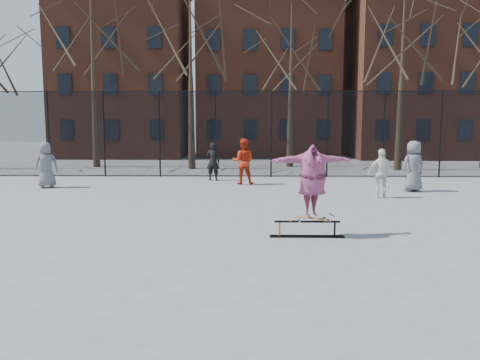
{
  "coord_description": "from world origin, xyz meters",
  "views": [
    {
      "loc": [
        0.17,
        -8.74,
        2.6
      ],
      "look_at": [
        -0.03,
        1.5,
        1.31
      ],
      "focal_mm": 35.0,
      "sensor_mm": 36.0,
      "label": 1
    }
  ],
  "objects_px": {
    "bystander_white": "(382,173)",
    "bystander_red": "(243,162)",
    "skate_rail": "(307,230)",
    "skater": "(313,181)",
    "bystander_grey": "(46,165)",
    "bystander_extra": "(413,166)",
    "skateboard": "(312,218)",
    "bystander_black": "(213,162)"
  },
  "relations": [
    {
      "from": "bystander_white",
      "to": "bystander_red",
      "type": "bearing_deg",
      "value": -38.17
    },
    {
      "from": "skate_rail",
      "to": "skater",
      "type": "distance_m",
      "value": 1.14
    },
    {
      "from": "bystander_white",
      "to": "skate_rail",
      "type": "bearing_deg",
      "value": 56.81
    },
    {
      "from": "skate_rail",
      "to": "bystander_white",
      "type": "xyz_separation_m",
      "value": [
        3.19,
        5.49,
        0.69
      ]
    },
    {
      "from": "skater",
      "to": "bystander_grey",
      "type": "distance_m",
      "value": 12.11
    },
    {
      "from": "bystander_grey",
      "to": "bystander_white",
      "type": "xyz_separation_m",
      "value": [
        12.45,
        -2.19,
        -0.06
      ]
    },
    {
      "from": "skate_rail",
      "to": "bystander_extra",
      "type": "distance_m",
      "value": 8.47
    },
    {
      "from": "skater",
      "to": "skateboard",
      "type": "bearing_deg",
      "value": -104.76
    },
    {
      "from": "skate_rail",
      "to": "skateboard",
      "type": "distance_m",
      "value": 0.3
    },
    {
      "from": "skate_rail",
      "to": "bystander_extra",
      "type": "height_order",
      "value": "bystander_extra"
    },
    {
      "from": "bystander_white",
      "to": "bystander_extra",
      "type": "height_order",
      "value": "bystander_extra"
    },
    {
      "from": "skater",
      "to": "bystander_black",
      "type": "distance_m",
      "value": 10.53
    },
    {
      "from": "bystander_white",
      "to": "bystander_extra",
      "type": "xyz_separation_m",
      "value": [
        1.57,
        1.47,
        0.11
      ]
    },
    {
      "from": "bystander_black",
      "to": "bystander_red",
      "type": "relative_size",
      "value": 0.88
    },
    {
      "from": "bystander_black",
      "to": "skater",
      "type": "bearing_deg",
      "value": 116.45
    },
    {
      "from": "bystander_grey",
      "to": "bystander_black",
      "type": "relative_size",
      "value": 1.08
    },
    {
      "from": "skater",
      "to": "bystander_grey",
      "type": "xyz_separation_m",
      "value": [
        -9.36,
        7.68,
        -0.38
      ]
    },
    {
      "from": "bystander_extra",
      "to": "skater",
      "type": "bearing_deg",
      "value": 38.15
    },
    {
      "from": "bystander_white",
      "to": "bystander_black",
      "type": "bearing_deg",
      "value": -39.97
    },
    {
      "from": "skate_rail",
      "to": "skater",
      "type": "xyz_separation_m",
      "value": [
        0.1,
        0.0,
        1.13
      ]
    },
    {
      "from": "bystander_red",
      "to": "skate_rail",
      "type": "bearing_deg",
      "value": 105.25
    },
    {
      "from": "skateboard",
      "to": "bystander_red",
      "type": "xyz_separation_m",
      "value": [
        -1.66,
        8.84,
        0.52
      ]
    },
    {
      "from": "skate_rail",
      "to": "bystander_extra",
      "type": "xyz_separation_m",
      "value": [
        4.76,
        6.96,
        0.8
      ]
    },
    {
      "from": "skateboard",
      "to": "bystander_black",
      "type": "height_order",
      "value": "bystander_black"
    },
    {
      "from": "bystander_black",
      "to": "skate_rail",
      "type": "bearing_deg",
      "value": 115.92
    },
    {
      "from": "bystander_extra",
      "to": "bystander_black",
      "type": "bearing_deg",
      "value": -40.17
    },
    {
      "from": "bystander_extra",
      "to": "bystander_grey",
      "type": "bearing_deg",
      "value": -20.97
    },
    {
      "from": "skate_rail",
      "to": "skater",
      "type": "bearing_deg",
      "value": 0.0
    },
    {
      "from": "bystander_grey",
      "to": "bystander_extra",
      "type": "distance_m",
      "value": 14.04
    },
    {
      "from": "skater",
      "to": "skate_rail",
      "type": "bearing_deg",
      "value": 165.24
    },
    {
      "from": "bystander_black",
      "to": "bystander_red",
      "type": "bearing_deg",
      "value": 147.16
    },
    {
      "from": "skateboard",
      "to": "skater",
      "type": "relative_size",
      "value": 0.45
    },
    {
      "from": "skateboard",
      "to": "skater",
      "type": "xyz_separation_m",
      "value": [
        0.0,
        0.0,
        0.86
      ]
    },
    {
      "from": "skateboard",
      "to": "bystander_black",
      "type": "xyz_separation_m",
      "value": [
        -3.01,
        10.08,
        0.41
      ]
    },
    {
      "from": "skater",
      "to": "bystander_red",
      "type": "xyz_separation_m",
      "value": [
        -1.66,
        8.84,
        -0.34
      ]
    },
    {
      "from": "skateboard",
      "to": "bystander_white",
      "type": "distance_m",
      "value": 6.31
    },
    {
      "from": "skateboard",
      "to": "bystander_grey",
      "type": "distance_m",
      "value": 12.11
    },
    {
      "from": "skate_rail",
      "to": "bystander_grey",
      "type": "bearing_deg",
      "value": 140.32
    },
    {
      "from": "skater",
      "to": "bystander_extra",
      "type": "distance_m",
      "value": 8.38
    },
    {
      "from": "skateboard",
      "to": "bystander_black",
      "type": "distance_m",
      "value": 10.52
    },
    {
      "from": "skater",
      "to": "bystander_grey",
      "type": "relative_size",
      "value": 1.1
    },
    {
      "from": "skateboard",
      "to": "bystander_grey",
      "type": "height_order",
      "value": "bystander_grey"
    }
  ]
}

